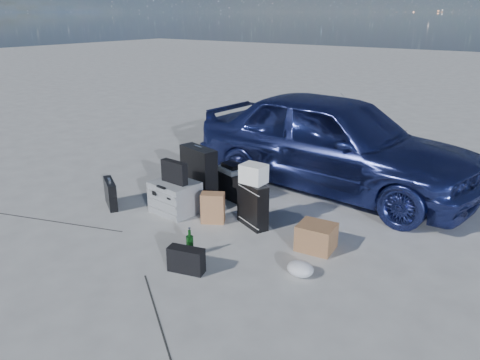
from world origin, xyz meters
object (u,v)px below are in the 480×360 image
(suitcase_right, at_px, (253,204))
(duffel_bag, at_px, (232,184))
(cardboard_box, at_px, (316,237))
(green_bottle, at_px, (190,242))
(suitcase_left, at_px, (199,174))
(pelican_case, at_px, (175,197))
(car, at_px, (334,142))
(briefcase, at_px, (111,194))

(suitcase_right, height_order, duffel_bag, suitcase_right)
(cardboard_box, xyz_separation_m, green_bottle, (-0.98, -0.87, 0.01))
(cardboard_box, bearing_deg, suitcase_left, 170.16)
(duffel_bag, xyz_separation_m, green_bottle, (0.63, -1.58, -0.03))
(pelican_case, xyz_separation_m, suitcase_right, (1.00, 0.23, 0.07))
(suitcase_left, bearing_deg, car, 64.65)
(car, xyz_separation_m, pelican_case, (-1.21, -1.92, -0.48))
(briefcase, relative_size, suitcase_right, 0.85)
(car, relative_size, suitcase_right, 7.46)
(car, relative_size, suitcase_left, 5.43)
(green_bottle, bearing_deg, briefcase, 166.94)
(car, bearing_deg, briefcase, 142.70)
(cardboard_box, bearing_deg, duffel_bag, 156.30)
(green_bottle, bearing_deg, cardboard_box, 41.58)
(briefcase, relative_size, duffel_bag, 0.64)
(briefcase, height_order, suitcase_right, suitcase_right)
(briefcase, distance_m, suitcase_right, 1.89)
(green_bottle, bearing_deg, suitcase_right, 83.01)
(cardboard_box, height_order, green_bottle, green_bottle)
(briefcase, xyz_separation_m, suitcase_right, (1.80, 0.58, 0.09))
(suitcase_left, distance_m, suitcase_right, 1.03)
(pelican_case, distance_m, suitcase_left, 0.49)
(suitcase_right, distance_m, cardboard_box, 0.88)
(pelican_case, bearing_deg, suitcase_right, 17.83)
(suitcase_left, distance_m, cardboard_box, 1.91)
(cardboard_box, bearing_deg, suitcase_right, 173.91)
(pelican_case, distance_m, duffel_bag, 0.88)
(suitcase_left, xyz_separation_m, duffel_bag, (0.25, 0.38, -0.19))
(pelican_case, height_order, briefcase, pelican_case)
(pelican_case, bearing_deg, briefcase, -151.11)
(briefcase, bearing_deg, cardboard_box, 41.83)
(briefcase, bearing_deg, green_bottle, 18.48)
(car, bearing_deg, duffel_bag, 142.61)
(car, xyz_separation_m, suitcase_right, (-0.20, -1.69, -0.41))
(pelican_case, distance_m, cardboard_box, 1.88)
(suitcase_left, distance_m, duffel_bag, 0.50)
(duffel_bag, bearing_deg, car, 62.36)
(duffel_bag, height_order, cardboard_box, duffel_bag)
(cardboard_box, relative_size, green_bottle, 1.26)
(suitcase_right, relative_size, cardboard_box, 1.42)
(suitcase_right, bearing_deg, cardboard_box, 17.74)
(briefcase, xyz_separation_m, green_bottle, (1.68, -0.39, -0.03))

